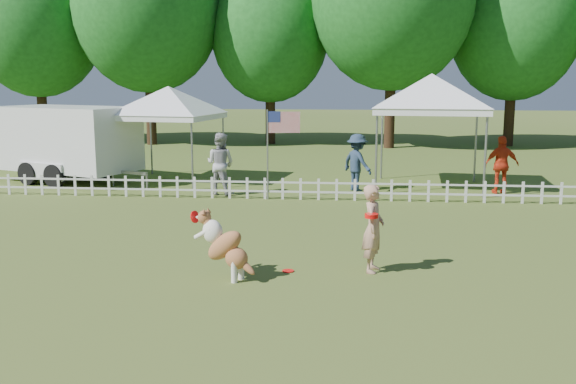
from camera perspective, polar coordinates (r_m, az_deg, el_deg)
The scene contains 17 objects.
ground at distance 11.05m, azimuth -0.36°, elevation -7.44°, with size 120.00×120.00×0.00m, color #3B551B.
picket_fence at distance 17.78m, azimuth 1.93°, elevation 0.25°, with size 22.00×0.08×0.60m, color silver, non-canonical shape.
handler at distance 11.20m, azimuth 7.59°, elevation -3.23°, with size 0.56×0.37×1.54m, color tan.
dog at distance 10.78m, azimuth -5.59°, elevation -4.77°, with size 1.11×0.37×1.15m, color brown, non-canonical shape.
frisbee_on_turf at distance 11.28m, azimuth 0.01°, elevation -7.03°, with size 0.20×0.20×0.02m, color red.
canopy_tent_left at distance 21.22m, azimuth -10.48°, elevation 4.98°, with size 2.92×2.92×3.02m, color white, non-canonical shape.
canopy_tent_right at distance 20.13m, azimuth 12.48°, elevation 5.18°, with size 3.29×3.29×3.40m, color white, non-canonical shape.
cargo_trailer at distance 22.17m, azimuth -19.03°, elevation 4.11°, with size 5.65×2.49×2.49m, color white, non-canonical shape.
flag_pole at distance 17.74m, azimuth -1.83°, elevation 3.32°, with size 0.96×0.10×2.49m, color gray, non-canonical shape.
spectator_a at distance 18.64m, azimuth -6.03°, elevation 2.51°, with size 0.87×0.68×1.79m, color #A8A6AC.
spectator_b at distance 19.27m, azimuth 6.18°, elevation 2.62°, with size 1.10×0.63×1.71m, color #22334A.
spectator_c at distance 19.69m, azimuth 18.46°, elevation 2.31°, with size 0.99×0.41×1.70m, color red.
tree_far_left at distance 36.31m, azimuth -21.37°, elevation 12.81°, with size 6.60×6.60×11.00m, color #18541A, non-canonical shape.
tree_left at distance 33.64m, azimuth -12.36°, elevation 14.38°, with size 7.40×7.40×12.00m, color #18541A, non-canonical shape.
tree_center_left at distance 33.28m, azimuth -1.61°, elevation 12.76°, with size 6.00×6.00×9.80m, color #18541A, non-canonical shape.
tree_center_right at distance 31.69m, azimuth 9.26°, elevation 15.31°, with size 7.60×7.60×12.60m, color #18541A, non-canonical shape.
tree_right at distance 33.98m, azimuth 19.44°, elevation 12.65°, with size 6.20×6.20×10.40m, color #18541A, non-canonical shape.
Camera 1 is at (1.07, -10.49, 3.32)m, focal length 40.00 mm.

